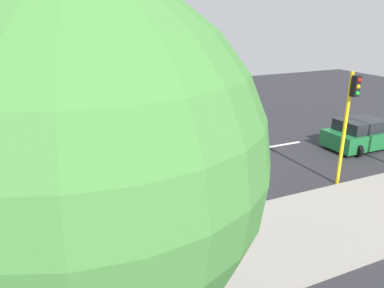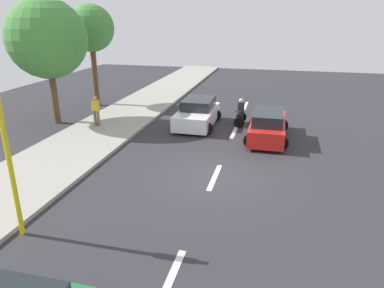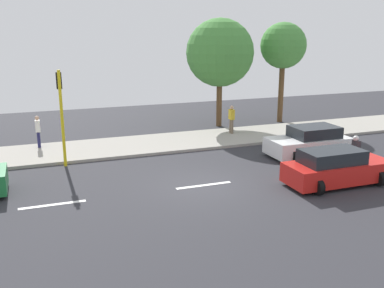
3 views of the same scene
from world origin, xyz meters
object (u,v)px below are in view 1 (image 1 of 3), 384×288
Objects in this scene: pedestrian_near_signal at (102,270)px; traffic_light_midblock at (349,114)px; street_tree_center at (93,161)px; car_red at (50,153)px; car_white at (14,198)px; car_green at (362,134)px.

traffic_light_midblock reaches higher than pedestrian_near_signal.
street_tree_center is at bearing -8.16° from pedestrian_near_signal.
traffic_light_midblock reaches higher than car_red.
car_white is 0.92× the size of traffic_light_midblock.
pedestrian_near_signal reaches higher than car_red.
car_green is 0.86× the size of car_red.
car_white is at bearing -102.52° from traffic_light_midblock.
car_red is 9.36m from pedestrian_near_signal.
pedestrian_near_signal is 10.48m from traffic_light_midblock.
traffic_light_midblock reaches higher than car_green.
pedestrian_near_signal is (5.35, 1.83, 0.35)m from car_white.
pedestrian_near_signal is 0.24× the size of street_tree_center.
street_tree_center is (5.50, -10.34, 1.84)m from traffic_light_midblock.
car_green is 5.62m from traffic_light_midblock.
car_green is 15.31m from pedestrian_near_signal.
car_green is at bearing 75.57° from car_red.
car_white is 0.60× the size of street_tree_center.
pedestrian_near_signal is at bearing 2.30° from car_red.
pedestrian_near_signal is at bearing -68.60° from car_green.
car_green is at bearing 90.84° from car_white.
car_red is 1.00× the size of traffic_light_midblock.
car_red is at bearing -122.65° from traffic_light_midblock.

